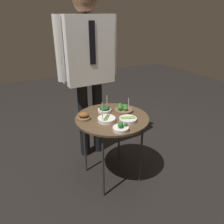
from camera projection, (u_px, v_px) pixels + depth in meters
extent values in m
plane|color=black|center=(112.00, 175.00, 2.23)|extent=(8.00, 8.00, 0.00)
cylinder|color=brown|center=(112.00, 118.00, 1.96)|extent=(0.66, 0.66, 0.02)
cylinder|color=#2D2D2D|center=(141.00, 153.00, 2.03)|extent=(0.02, 0.02, 0.64)
cylinder|color=#2D2D2D|center=(103.00, 167.00, 1.85)|extent=(0.02, 0.02, 0.64)
cylinder|color=#2D2D2D|center=(119.00, 135.00, 2.34)|extent=(0.02, 0.02, 0.64)
cylinder|color=#2D2D2D|center=(85.00, 145.00, 2.16)|extent=(0.02, 0.02, 0.64)
cylinder|color=silver|center=(107.00, 119.00, 1.87)|extent=(0.15, 0.15, 0.03)
ellipsoid|color=#7AA847|center=(108.00, 117.00, 1.86)|extent=(0.10, 0.10, 0.01)
ellipsoid|color=#7AA847|center=(107.00, 117.00, 1.87)|extent=(0.10, 0.10, 0.01)
ellipsoid|color=#7AA847|center=(105.00, 117.00, 1.87)|extent=(0.10, 0.10, 0.01)
cylinder|color=silver|center=(102.00, 113.00, 1.82)|extent=(0.01, 0.01, 0.18)
cylinder|color=brown|center=(124.00, 111.00, 2.05)|extent=(0.17, 0.17, 0.03)
sphere|color=#2D7028|center=(125.00, 106.00, 2.05)|extent=(0.04, 0.04, 0.04)
sphere|color=#2D7028|center=(120.00, 105.00, 2.07)|extent=(0.04, 0.04, 0.04)
sphere|color=#2D7028|center=(120.00, 108.00, 2.02)|extent=(0.05, 0.05, 0.05)
sphere|color=#2D7028|center=(126.00, 109.00, 2.01)|extent=(0.04, 0.04, 0.04)
cylinder|color=silver|center=(128.00, 106.00, 2.00)|extent=(0.01, 0.01, 0.15)
cylinder|color=white|center=(104.00, 110.00, 2.06)|extent=(0.13, 0.13, 0.02)
ellipsoid|color=#194219|center=(104.00, 108.00, 2.05)|extent=(0.10, 0.10, 0.03)
cylinder|color=silver|center=(107.00, 104.00, 2.01)|extent=(0.01, 0.01, 0.17)
cylinder|color=brown|center=(84.00, 118.00, 1.91)|extent=(0.11, 0.11, 0.02)
ellipsoid|color=brown|center=(84.00, 115.00, 1.89)|extent=(0.11, 0.10, 0.04)
cylinder|color=silver|center=(128.00, 120.00, 1.88)|extent=(0.15, 0.15, 0.03)
ellipsoid|color=#7AA847|center=(128.00, 117.00, 1.88)|extent=(0.12, 0.06, 0.01)
ellipsoid|color=#7AA847|center=(128.00, 117.00, 1.87)|extent=(0.12, 0.06, 0.01)
ellipsoid|color=#7AA847|center=(128.00, 118.00, 1.86)|extent=(0.12, 0.06, 0.01)
ellipsoid|color=#7AA847|center=(128.00, 118.00, 1.85)|extent=(0.12, 0.06, 0.01)
cylinder|color=silver|center=(121.00, 129.00, 1.73)|extent=(0.13, 0.13, 0.03)
sphere|color=#236023|center=(126.00, 124.00, 1.73)|extent=(0.03, 0.03, 0.03)
sphere|color=#236023|center=(121.00, 124.00, 1.72)|extent=(0.04, 0.04, 0.04)
sphere|color=#236023|center=(121.00, 125.00, 1.71)|extent=(0.04, 0.04, 0.04)
sphere|color=#236023|center=(120.00, 126.00, 1.70)|extent=(0.04, 0.04, 0.04)
sphere|color=#236023|center=(122.00, 126.00, 1.71)|extent=(0.03, 0.03, 0.03)
cylinder|color=black|center=(84.00, 121.00, 2.40)|extent=(0.11, 0.11, 0.86)
cylinder|color=black|center=(98.00, 118.00, 2.48)|extent=(0.11, 0.11, 0.86)
cube|color=white|center=(88.00, 50.00, 2.13)|extent=(0.48, 0.23, 0.64)
cube|color=black|center=(93.00, 43.00, 2.00)|extent=(0.06, 0.01, 0.39)
cylinder|color=white|center=(59.00, 49.00, 1.99)|extent=(0.08, 0.08, 0.59)
cylinder|color=white|center=(113.00, 45.00, 2.24)|extent=(0.08, 0.08, 0.59)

